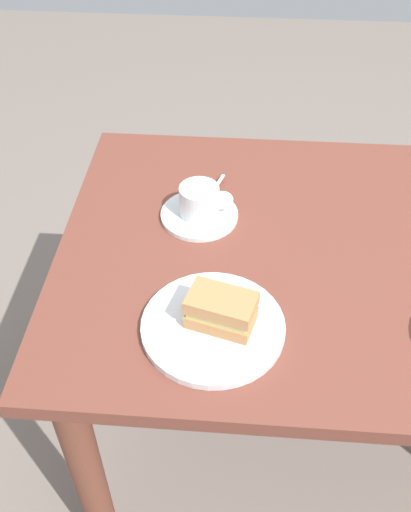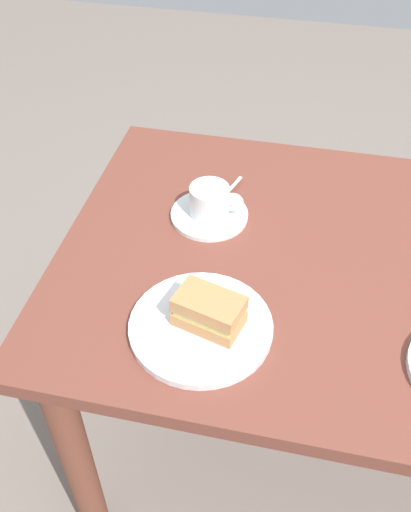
{
  "view_description": "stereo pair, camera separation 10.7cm",
  "coord_description": "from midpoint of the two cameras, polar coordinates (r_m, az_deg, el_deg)",
  "views": [
    {
      "loc": [
        -0.28,
        -0.84,
        1.49
      ],
      "look_at": [
        -0.34,
        -0.07,
        0.75
      ],
      "focal_mm": 40.49,
      "sensor_mm": 36.0,
      "label": 1
    },
    {
      "loc": [
        -0.18,
        -0.82,
        1.49
      ],
      "look_at": [
        -0.34,
        -0.07,
        0.75
      ],
      "focal_mm": 40.49,
      "sensor_mm": 36.0,
      "label": 2
    }
  ],
  "objects": [
    {
      "name": "coffee_saucer",
      "position": [
        1.2,
        2.94,
        3.97
      ],
      "size": [
        0.16,
        0.16,
        0.01
      ],
      "primitive_type": "cylinder",
      "color": "white",
      "rests_on": "dining_table"
    },
    {
      "name": "sandwich_front",
      "position": [
        0.96,
        3.56,
        -5.62
      ],
      "size": [
        0.13,
        0.1,
        0.06
      ],
      "color": "#C0814E",
      "rests_on": "sandwich_plate"
    },
    {
      "name": "ground_plane",
      "position": [
        1.72,
        14.32,
        -18.55
      ],
      "size": [
        6.0,
        6.0,
        0.0
      ],
      "primitive_type": "plane",
      "color": "slate"
    },
    {
      "name": "spoon",
      "position": [
        1.25,
        4.59,
        6.16
      ],
      "size": [
        0.04,
        0.1,
        0.01
      ],
      "color": "silver",
      "rests_on": "coffee_saucer"
    },
    {
      "name": "dining_table",
      "position": [
        1.24,
        19.14,
        -5.16
      ],
      "size": [
        1.28,
        0.78,
        0.72
      ],
      "color": "brown",
      "rests_on": "ground_plane"
    },
    {
      "name": "sandwich_plate",
      "position": [
        0.99,
        2.66,
        -7.15
      ],
      "size": [
        0.25,
        0.25,
        0.01
      ],
      "primitive_type": "cylinder",
      "color": "white",
      "rests_on": "dining_table"
    },
    {
      "name": "coffee_cup",
      "position": [
        1.18,
        3.1,
        5.43
      ],
      "size": [
        0.11,
        0.08,
        0.06
      ],
      "color": "white",
      "rests_on": "coffee_saucer"
    }
  ]
}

